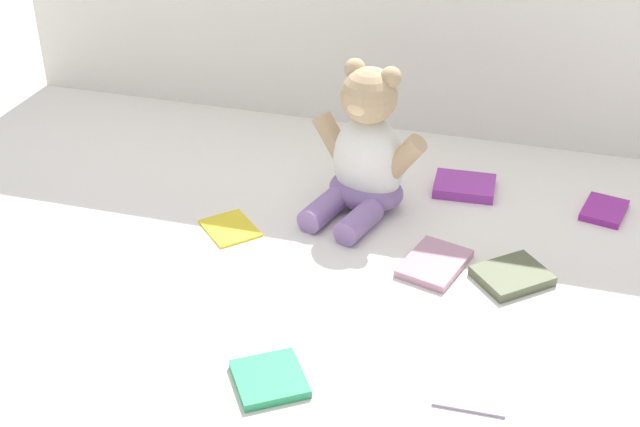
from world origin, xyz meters
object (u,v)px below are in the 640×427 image
book_case_2 (230,227)px  book_case_6 (472,389)px  book_case_3 (464,186)px  book_case_7 (512,276)px  book_case_0 (269,379)px  book_case_4 (434,263)px  book_case_1 (604,210)px  teddy_bear (366,156)px

book_case_2 → book_case_6: same height
book_case_3 → book_case_7: bearing=20.3°
book_case_0 → book_case_4: bearing=-150.6°
book_case_3 → book_case_6: 0.57m
book_case_2 → book_case_3: book_case_3 is taller
book_case_1 → book_case_3: book_case_3 is taller
book_case_1 → book_case_2: bearing=-147.1°
book_case_3 → teddy_bear: bearing=-60.9°
book_case_3 → book_case_2: bearing=-59.5°
book_case_6 → book_case_7: (0.03, 0.29, 0.00)m
book_case_0 → book_case_4: 0.39m
book_case_4 → book_case_0: bearing=-101.4°
book_case_4 → book_case_7: 0.13m
book_case_4 → teddy_bear: bearing=150.1°
book_case_7 → teddy_bear: bearing=-161.4°
book_case_0 → book_case_2: book_case_0 is taller
book_case_0 → book_case_3: size_ratio=0.85×
book_case_7 → book_case_1: bearing=109.3°
teddy_bear → book_case_2: bearing=-129.3°
book_case_4 → book_case_3: bearing=102.9°
book_case_1 → book_case_7: 0.30m
book_case_2 → book_case_4: size_ratio=0.81×
book_case_2 → book_case_3: size_ratio=0.88×
book_case_1 → book_case_6: size_ratio=0.95×
teddy_bear → book_case_1: (0.44, 0.10, -0.10)m
book_case_0 → book_case_1: 0.76m
book_case_2 → book_case_3: bearing=168.0°
book_case_3 → book_case_4: (-0.01, -0.27, -0.00)m
book_case_2 → book_case_7: size_ratio=0.91×
book_case_4 → book_case_7: bearing=14.5°
teddy_bear → book_case_6: 0.54m
book_case_0 → book_case_7: bearing=-165.2°
book_case_0 → book_case_4: (0.18, 0.35, 0.00)m
teddy_bear → book_case_6: size_ratio=2.80×
book_case_2 → book_case_4: bearing=132.2°
book_case_1 → book_case_2: size_ratio=0.94×
teddy_bear → book_case_1: 0.46m
book_case_3 → book_case_4: bearing=-5.6°
teddy_bear → book_case_0: teddy_bear is taller
book_case_0 → book_case_2: bearing=-94.9°
book_case_4 → book_case_6: (0.10, -0.29, -0.00)m
book_case_0 → book_case_7: 0.47m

